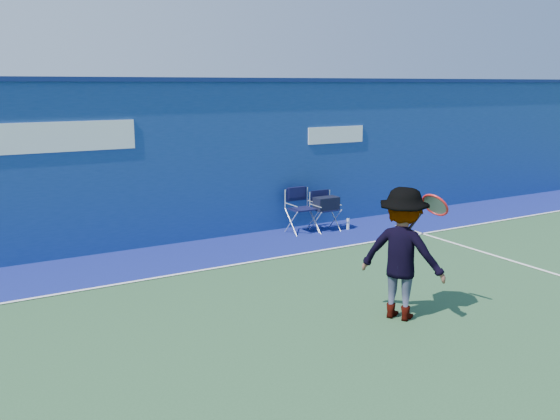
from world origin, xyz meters
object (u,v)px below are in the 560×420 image
directors_chair_left (302,218)px  directors_chair_right (325,215)px  water_bottle (348,224)px  tennis_player (403,253)px

directors_chair_left → directors_chair_right: bearing=-16.6°
directors_chair_left → water_bottle: directors_chair_left is taller
directors_chair_left → tennis_player: (-1.28, -4.44, 0.56)m
water_bottle → tennis_player: tennis_player is taller
water_bottle → tennis_player: bearing=-118.3°
directors_chair_left → tennis_player: tennis_player is taller
water_bottle → directors_chair_right: bearing=162.2°
directors_chair_left → tennis_player: bearing=-106.1°
directors_chair_right → water_bottle: directors_chair_right is taller
water_bottle → tennis_player: size_ratio=0.14×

